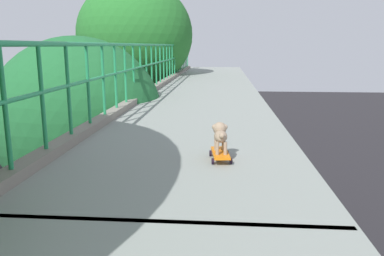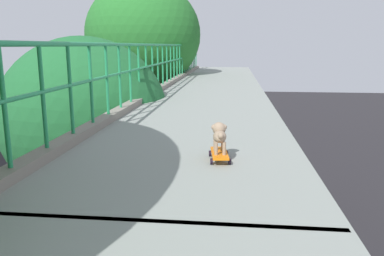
# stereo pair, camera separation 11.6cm
# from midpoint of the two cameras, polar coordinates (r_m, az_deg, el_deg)

# --- Properties ---
(overpass_deck) EXTENTS (2.82, 37.18, 0.51)m
(overpass_deck) POSITION_cam_midpoint_polar(r_m,az_deg,el_deg) (3.44, -5.08, -12.42)
(overpass_deck) COLOR gray
(overpass_deck) RESTS_ON bridge_pier
(green_railing) EXTENTS (0.20, 35.32, 1.22)m
(green_railing) POSITION_cam_midpoint_polar(r_m,az_deg,el_deg) (3.73, -26.29, -3.08)
(green_railing) COLOR gray
(green_railing) RESTS_ON overpass_deck
(car_red_taxi_fifth) EXTENTS (1.87, 4.45, 1.59)m
(car_red_taxi_fifth) POSITION_cam_midpoint_polar(r_m,az_deg,el_deg) (15.72, -17.50, -13.43)
(car_red_taxi_fifth) COLOR red
(car_red_taxi_fifth) RESTS_ON ground
(car_white_sixth) EXTENTS (1.85, 3.87, 1.46)m
(car_white_sixth) POSITION_cam_midpoint_polar(r_m,az_deg,el_deg) (20.14, -22.42, -8.07)
(car_white_sixth) COLOR white
(car_white_sixth) RESTS_ON ground
(city_bus) EXTENTS (2.74, 10.12, 3.26)m
(city_bus) POSITION_cam_midpoint_polar(r_m,az_deg,el_deg) (32.45, -12.25, 2.16)
(city_bus) COLOR red
(city_bus) RESTS_ON ground
(roadside_tree_mid) EXTENTS (3.94, 3.94, 7.56)m
(roadside_tree_mid) POSITION_cam_midpoint_polar(r_m,az_deg,el_deg) (9.44, -16.78, 1.21)
(roadside_tree_mid) COLOR #4B3729
(roadside_tree_mid) RESTS_ON ground
(roadside_tree_far) EXTENTS (4.68, 4.68, 9.93)m
(roadside_tree_far) POSITION_cam_midpoint_polar(r_m,az_deg,el_deg) (16.28, -8.64, 13.26)
(roadside_tree_far) COLOR brown
(roadside_tree_far) RESTS_ON ground
(roadside_tree_farthest) EXTENTS (3.77, 3.77, 6.99)m
(roadside_tree_farthest) POSITION_cam_midpoint_polar(r_m,az_deg,el_deg) (20.10, -6.65, 6.90)
(roadside_tree_farthest) COLOR #4C4130
(roadside_tree_farthest) RESTS_ON ground
(toy_skateboard) EXTENTS (0.24, 0.47, 0.09)m
(toy_skateboard) POSITION_cam_midpoint_polar(r_m,az_deg,el_deg) (4.03, 3.42, -3.84)
(toy_skateboard) COLOR orange
(toy_skateboard) RESTS_ON overpass_deck
(small_dog) EXTENTS (0.17, 0.34, 0.30)m
(small_dog) POSITION_cam_midpoint_polar(r_m,az_deg,el_deg) (3.99, 3.40, -0.88)
(small_dog) COLOR #9A8067
(small_dog) RESTS_ON toy_skateboard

